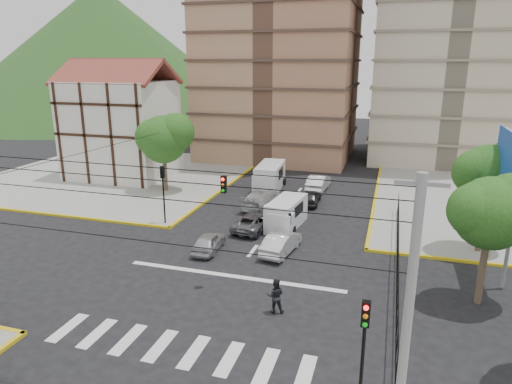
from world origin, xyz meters
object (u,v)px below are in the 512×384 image
at_px(traffic_light_nw, 163,185).
at_px(van_left_lane, 269,178).
at_px(car_silver_front_left, 209,242).
at_px(car_white_front_right, 281,243).
at_px(traffic_light_se, 364,340).
at_px(pedestrian_crosswalk, 275,296).
at_px(van_right_lane, 286,214).

bearing_deg(traffic_light_nw, van_left_lane, 67.27).
bearing_deg(car_silver_front_left, van_left_lane, -92.87).
bearing_deg(van_left_lane, car_white_front_right, -75.82).
xyz_separation_m(traffic_light_se, pedestrian_crosswalk, (-4.50, 5.93, -2.22)).
xyz_separation_m(traffic_light_nw, car_white_front_right, (9.63, -2.53, -2.44)).
xyz_separation_m(van_right_lane, car_white_front_right, (0.79, -4.60, -0.35)).
bearing_deg(car_white_front_right, pedestrian_crosswalk, 109.66).
xyz_separation_m(car_silver_front_left, car_white_front_right, (4.59, 1.04, 0.07)).
distance_m(van_right_lane, car_silver_front_left, 6.81).
xyz_separation_m(traffic_light_nw, pedestrian_crosswalk, (11.10, -9.67, -2.22)).
height_order(traffic_light_se, car_white_front_right, traffic_light_se).
bearing_deg(van_right_lane, traffic_light_nw, -160.22).
height_order(traffic_light_nw, pedestrian_crosswalk, traffic_light_nw).
relative_size(traffic_light_se, van_left_lane, 0.79).
bearing_deg(pedestrian_crosswalk, van_right_lane, -92.96).
relative_size(van_right_lane, pedestrian_crosswalk, 2.75).
distance_m(car_white_front_right, pedestrian_crosswalk, 7.28).
distance_m(traffic_light_nw, van_left_lane, 12.90).
height_order(traffic_light_se, pedestrian_crosswalk, traffic_light_se).
height_order(car_silver_front_left, car_white_front_right, car_white_front_right).
distance_m(traffic_light_nw, van_right_lane, 9.31).
bearing_deg(pedestrian_crosswalk, van_left_lane, -87.78).
height_order(traffic_light_nw, car_silver_front_left, traffic_light_nw).
bearing_deg(traffic_light_nw, van_right_lane, 13.13).
bearing_deg(car_silver_front_left, pedestrian_crosswalk, 131.55).
relative_size(van_left_lane, car_silver_front_left, 1.56).
height_order(van_left_lane, car_silver_front_left, van_left_lane).
bearing_deg(van_right_lane, car_silver_front_left, -117.34).
xyz_separation_m(traffic_light_se, van_left_lane, (-10.67, 27.36, -1.92)).
distance_m(traffic_light_se, van_left_lane, 29.44).
bearing_deg(traffic_light_se, pedestrian_crosswalk, 127.20).
bearing_deg(traffic_light_nw, car_silver_front_left, -35.36).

